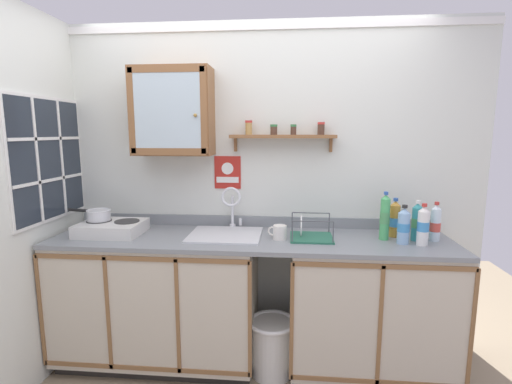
% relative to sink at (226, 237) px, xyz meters
% --- Properties ---
extents(back_wall, '(3.36, 0.07, 2.46)m').
position_rel_sink_xyz_m(back_wall, '(0.18, 0.29, 0.30)').
color(back_wall, silver).
rests_on(back_wall, ground).
extents(lower_cabinet_run, '(1.42, 0.62, 0.92)m').
position_rel_sink_xyz_m(lower_cabinet_run, '(-0.49, -0.04, -0.47)').
color(lower_cabinet_run, black).
rests_on(lower_cabinet_run, ground).
extents(lower_cabinet_run_right, '(1.10, 0.62, 0.92)m').
position_rel_sink_xyz_m(lower_cabinet_run_right, '(1.00, -0.04, -0.47)').
color(lower_cabinet_run_right, black).
rests_on(lower_cabinet_run_right, ground).
extents(countertop, '(2.72, 0.65, 0.03)m').
position_rel_sink_xyz_m(countertop, '(0.18, -0.04, 0.00)').
color(countertop, gray).
rests_on(countertop, lower_cabinet_run).
extents(backsplash, '(2.72, 0.02, 0.08)m').
position_rel_sink_xyz_m(backsplash, '(0.18, 0.26, 0.06)').
color(backsplash, gray).
rests_on(backsplash, countertop).
extents(sink, '(0.50, 0.47, 0.43)m').
position_rel_sink_xyz_m(sink, '(0.00, 0.00, 0.00)').
color(sink, silver).
rests_on(sink, countertop).
extents(hot_plate_stove, '(0.43, 0.34, 0.09)m').
position_rel_sink_xyz_m(hot_plate_stove, '(-0.81, -0.05, 0.06)').
color(hot_plate_stove, silver).
rests_on(hot_plate_stove, countertop).
extents(saucepan, '(0.34, 0.17, 0.08)m').
position_rel_sink_xyz_m(saucepan, '(-0.92, -0.03, 0.15)').
color(saucepan, silver).
rests_on(saucepan, hot_plate_stove).
extents(bottle_juice_amber_0, '(0.07, 0.07, 0.27)m').
position_rel_sink_xyz_m(bottle_juice_amber_0, '(1.17, 0.06, 0.14)').
color(bottle_juice_amber_0, gold).
rests_on(bottle_juice_amber_0, countertop).
extents(bottle_water_clear_1, '(0.07, 0.07, 0.26)m').
position_rel_sink_xyz_m(bottle_water_clear_1, '(1.41, -0.01, 0.13)').
color(bottle_water_clear_1, silver).
rests_on(bottle_water_clear_1, countertop).
extents(bottle_opaque_white_2, '(0.07, 0.07, 0.27)m').
position_rel_sink_xyz_m(bottle_opaque_white_2, '(1.29, -0.13, 0.14)').
color(bottle_opaque_white_2, white).
rests_on(bottle_opaque_white_2, countertop).
extents(bottle_water_blue_3, '(0.08, 0.08, 0.26)m').
position_rel_sink_xyz_m(bottle_water_blue_3, '(1.18, -0.10, 0.13)').
color(bottle_water_blue_3, '#8CB7E0').
rests_on(bottle_water_blue_3, countertop).
extents(bottle_detergent_teal_4, '(0.07, 0.07, 0.27)m').
position_rel_sink_xyz_m(bottle_detergent_teal_4, '(1.29, -0.02, 0.14)').
color(bottle_detergent_teal_4, teal).
rests_on(bottle_detergent_teal_4, countertop).
extents(bottle_soda_green_5, '(0.06, 0.06, 0.33)m').
position_rel_sink_xyz_m(bottle_soda_green_5, '(1.08, -0.01, 0.17)').
color(bottle_soda_green_5, '#4CB266').
rests_on(bottle_soda_green_5, countertop).
extents(dish_rack, '(0.28, 0.28, 0.16)m').
position_rel_sink_xyz_m(dish_rack, '(0.58, -0.03, 0.04)').
color(dish_rack, '#26664C').
rests_on(dish_rack, countertop).
extents(mug, '(0.13, 0.09, 0.10)m').
position_rel_sink_xyz_m(mug, '(0.38, -0.07, 0.06)').
color(mug, white).
rests_on(mug, countertop).
extents(wall_cabinet, '(0.57, 0.27, 0.62)m').
position_rel_sink_xyz_m(wall_cabinet, '(-0.40, 0.14, 0.88)').
color(wall_cabinet, brown).
extents(spice_shelf, '(0.76, 0.14, 0.23)m').
position_rel_sink_xyz_m(spice_shelf, '(0.39, 0.20, 0.71)').
color(spice_shelf, brown).
extents(warning_sign, '(0.20, 0.01, 0.25)m').
position_rel_sink_xyz_m(warning_sign, '(-0.03, 0.26, 0.43)').
color(warning_sign, '#B2261E').
extents(window, '(0.03, 0.78, 0.84)m').
position_rel_sink_xyz_m(window, '(-1.20, -0.11, 0.55)').
color(window, '#262D38').
extents(trash_bin, '(0.33, 0.33, 0.39)m').
position_rel_sink_xyz_m(trash_bin, '(0.34, -0.13, -0.73)').
color(trash_bin, silver).
rests_on(trash_bin, ground).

